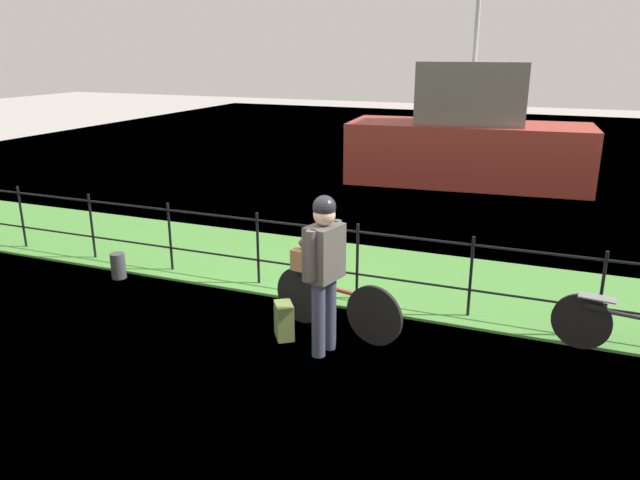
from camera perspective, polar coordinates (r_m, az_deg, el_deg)
name	(u,v)px	position (r m, az deg, el deg)	size (l,w,h in m)	color
ground_plane	(235,356)	(6.48, -7.94, -10.68)	(60.00, 60.00, 0.00)	#9E9993
grass_strip	(331,269)	(8.75, 1.01, -2.74)	(27.00, 2.40, 0.03)	#478438
harbor_water	(446,167)	(16.71, 11.67, 6.71)	(30.00, 30.00, 0.00)	slate
iron_fence	(306,250)	(7.78, -1.32, -0.96)	(18.04, 0.04, 1.00)	black
bicycle_main	(335,303)	(6.78, 1.41, -5.90)	(1.60, 0.41, 0.67)	black
wooden_crate	(309,260)	(6.80, -1.00, -1.88)	(0.36, 0.24, 0.24)	olive
terrier_dog	(311,244)	(6.73, -0.83, -0.35)	(0.32, 0.20, 0.18)	#4C3D2D
cyclist_person	(324,262)	(6.11, 0.40, -2.03)	(0.34, 0.53, 1.68)	#383D51
backpack_on_paving	(284,321)	(6.73, -3.38, -7.52)	(0.28, 0.18, 0.40)	olive
mooring_bollard	(118,266)	(8.85, -18.33, -2.30)	(0.20, 0.20, 0.36)	#38383D
bicycle_parked	(631,330)	(6.98, 27.04, -7.49)	(1.57, 0.31, 0.61)	black
moored_boat_near	(468,140)	(14.62, 13.70, 9.09)	(5.57, 2.46, 4.35)	#9E3328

